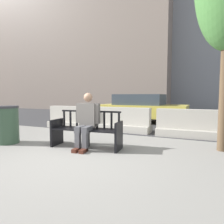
{
  "coord_description": "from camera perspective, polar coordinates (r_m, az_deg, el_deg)",
  "views": [
    {
      "loc": [
        2.33,
        -3.26,
        1.25
      ],
      "look_at": [
        -0.19,
        2.28,
        0.75
      ],
      "focal_mm": 32.0,
      "sensor_mm": 36.0,
      "label": 1
    }
  ],
  "objects": [
    {
      "name": "jersey_barrier_right",
      "position": [
        6.49,
        21.48,
        -3.7
      ],
      "size": [
        2.02,
        0.74,
        0.84
      ],
      "color": "#ADA89E",
      "rests_on": "ground"
    },
    {
      "name": "building_centre_left",
      "position": [
        23.36,
        -2.59,
        26.53
      ],
      "size": [
        15.08,
        10.3,
        19.88
      ],
      "color": "gray",
      "rests_on": "ground"
    },
    {
      "name": "street_asphalt",
      "position": [
        12.25,
        13.37,
        -1.27
      ],
      "size": [
        120.0,
        12.0,
        0.01
      ],
      "primitive_type": "cube",
      "color": "#333335",
      "rests_on": "ground"
    },
    {
      "name": "trash_bin",
      "position": [
        5.91,
        -27.69,
        -3.18
      ],
      "size": [
        0.58,
        0.58,
        0.99
      ],
      "color": "#334C38",
      "rests_on": "ground"
    },
    {
      "name": "seated_person",
      "position": [
        4.76,
        -7.19,
        -2.11
      ],
      "size": [
        0.59,
        0.75,
        1.31
      ],
      "color": "#66605B",
      "rests_on": "ground"
    },
    {
      "name": "street_bench",
      "position": [
        4.87,
        -7.27,
        -5.45
      ],
      "size": [
        1.73,
        0.69,
        0.88
      ],
      "color": "black",
      "rests_on": "ground"
    },
    {
      "name": "jersey_barrier_left",
      "position": [
        7.9,
        -11.11,
        -2.01
      ],
      "size": [
        2.0,
        0.69,
        0.84
      ],
      "color": "#ADA89E",
      "rests_on": "ground"
    },
    {
      "name": "jersey_barrier_centre",
      "position": [
        7.03,
        2.92,
        -2.74
      ],
      "size": [
        2.01,
        0.71,
        0.84
      ],
      "color": "#ADA89E",
      "rests_on": "ground"
    },
    {
      "name": "building_far_left",
      "position": [
        32.22,
        -22.62,
        20.7
      ],
      "size": [
        12.74,
        11.72,
        20.65
      ],
      "color": "gray",
      "rests_on": "ground"
    },
    {
      "name": "ground_plane",
      "position": [
        4.2,
        -10.88,
        -12.71
      ],
      "size": [
        200.0,
        200.0,
        0.0
      ],
      "primitive_type": "plane",
      "color": "gray"
    },
    {
      "name": "car_taxi_near",
      "position": [
        9.64,
        8.58,
        1.23
      ],
      "size": [
        4.04,
        2.03,
        1.32
      ],
      "color": "#DBC64C",
      "rests_on": "ground"
    }
  ]
}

